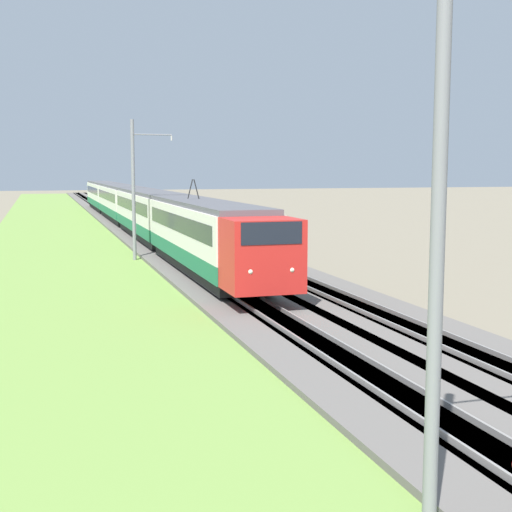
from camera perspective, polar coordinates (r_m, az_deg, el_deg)
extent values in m
cube|color=#605B56|center=(52.64, -7.87, 0.84)|extent=(240.00, 4.40, 0.30)
cube|color=#605B56|center=(53.37, -3.80, 0.97)|extent=(240.00, 4.40, 0.30)
cube|color=#4C4238|center=(52.64, -7.87, 0.84)|extent=(240.00, 1.57, 0.30)
cube|color=gray|center=(52.54, -8.45, 1.07)|extent=(240.00, 0.07, 0.15)
cube|color=gray|center=(52.70, -7.30, 1.10)|extent=(240.00, 0.07, 0.15)
cube|color=#4C4238|center=(53.37, -3.80, 0.97)|extent=(240.00, 1.57, 0.30)
cube|color=gray|center=(53.23, -4.36, 1.20)|extent=(240.00, 0.07, 0.15)
cube|color=gray|center=(53.47, -3.24, 1.23)|extent=(240.00, 0.07, 0.15)
cube|color=olive|center=(52.04, -14.79, 0.51)|extent=(240.00, 11.65, 0.12)
cube|color=red|center=(27.59, 0.44, 0.11)|extent=(2.55, 2.84, 2.81)
cube|color=black|center=(27.13, 0.68, 2.00)|extent=(1.83, 2.37, 0.84)
sphere|color=#F2EAC6|center=(26.25, -0.47, -1.26)|extent=(0.20, 0.20, 0.20)
sphere|color=#F2EAC6|center=(26.75, 2.88, -1.12)|extent=(0.20, 0.20, 0.20)
cube|color=#196B47|center=(37.36, -4.16, 0.33)|extent=(17.57, 2.96, 0.79)
cube|color=silver|center=(37.23, -4.17, 2.48)|extent=(17.57, 2.96, 2.02)
cube|color=black|center=(37.22, -4.18, 2.72)|extent=(16.17, 2.98, 0.85)
cube|color=#515156|center=(37.16, -4.19, 4.22)|extent=(17.57, 2.72, 0.25)
cube|color=black|center=(37.45, -4.15, -0.69)|extent=(16.70, 2.52, 0.55)
cylinder|color=black|center=(30.58, -2.23, -2.10)|extent=(0.86, 0.12, 0.86)
cylinder|color=black|center=(30.86, -0.32, -2.01)|extent=(0.86, 0.12, 0.86)
cube|color=#196B47|center=(56.41, -8.52, 2.50)|extent=(20.12, 2.96, 0.79)
cube|color=silver|center=(56.32, -8.54, 3.93)|extent=(20.12, 2.96, 2.02)
cube|color=black|center=(56.32, -8.55, 4.09)|extent=(18.51, 2.98, 0.85)
cube|color=#515156|center=(56.28, -8.57, 5.08)|extent=(20.12, 2.72, 0.25)
cube|color=black|center=(56.47, -8.51, 1.83)|extent=(19.11, 2.52, 0.55)
cube|color=#196B47|center=(76.93, -10.78, 3.62)|extent=(20.12, 2.96, 0.79)
cube|color=silver|center=(76.86, -10.80, 4.67)|extent=(20.12, 2.96, 2.02)
cube|color=black|center=(76.86, -10.81, 4.79)|extent=(18.51, 2.98, 0.85)
cube|color=#515156|center=(76.83, -10.82, 5.51)|extent=(20.12, 2.72, 0.25)
cube|color=black|center=(76.97, -10.77, 3.12)|extent=(19.11, 2.52, 0.55)
cube|color=#196B47|center=(97.53, -12.09, 4.27)|extent=(20.12, 2.96, 0.79)
cube|color=silver|center=(97.48, -12.11, 5.09)|extent=(20.12, 2.96, 2.02)
cube|color=black|center=(97.48, -12.11, 5.18)|extent=(18.51, 2.98, 0.85)
cube|color=#515156|center=(97.45, -12.13, 5.76)|extent=(20.12, 2.72, 0.25)
cube|color=black|center=(97.56, -12.08, 3.87)|extent=(19.11, 2.52, 0.55)
cylinder|color=black|center=(39.67, -5.29, 5.36)|extent=(0.06, 0.33, 1.08)
cylinder|color=black|center=(39.74, -4.79, 5.37)|extent=(0.06, 0.33, 1.08)
cube|color=black|center=(30.87, -1.27, -3.67)|extent=(0.10, 0.10, 0.00)
cylinder|color=slate|center=(10.66, 14.31, 0.77)|extent=(0.22, 0.22, 9.15)
cylinder|color=slate|center=(44.38, -9.78, 5.12)|extent=(0.22, 0.22, 8.70)
cylinder|color=slate|center=(44.57, -8.32, 9.59)|extent=(0.08, 2.40, 0.08)
cylinder|color=#B2ADA8|center=(44.76, -6.78, 9.35)|extent=(0.10, 0.10, 0.30)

